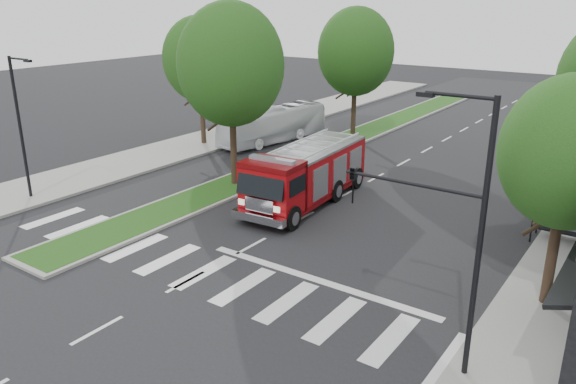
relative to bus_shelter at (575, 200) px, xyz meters
name	(u,v)px	position (x,y,z in m)	size (l,w,h in m)	color
ground	(251,246)	(-11.20, -8.15, -2.04)	(140.00, 140.00, 0.00)	black
sidewalk_left	(180,148)	(-25.70, 1.85, -1.96)	(5.00, 80.00, 0.15)	gray
median	(339,143)	(-17.20, 9.85, -1.96)	(3.00, 50.00, 0.15)	gray
bus_shelter	(575,200)	(0.00, 0.00, 0.00)	(3.20, 1.60, 2.61)	black
tree_right_near	(569,153)	(0.30, -6.15, 3.47)	(4.40, 4.40, 8.05)	black
tree_median_near	(231,65)	(-17.20, -2.15, 4.77)	(5.80, 5.80, 10.16)	black
tree_median_far	(356,52)	(-17.20, 11.85, 4.45)	(5.60, 5.60, 9.72)	black
tree_left_mid	(200,59)	(-25.20, 3.85, 4.12)	(5.20, 5.20, 9.16)	black
streetlight_right_near	(449,217)	(-1.59, -11.65, 2.63)	(4.08, 0.22, 8.00)	black
streetlight_left_near	(21,122)	(-24.56, -10.15, 2.16)	(1.90, 0.20, 7.50)	black
fire_engine	(306,174)	(-12.28, -2.16, -0.49)	(3.44, 9.46, 3.22)	#5D0508
city_bus	(273,124)	(-21.62, 7.59, -0.71)	(2.23, 9.52, 2.65)	white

